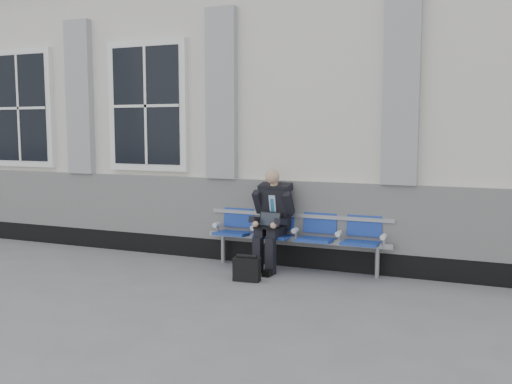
% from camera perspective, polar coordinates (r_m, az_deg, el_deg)
% --- Properties ---
extents(ground, '(70.00, 70.00, 0.00)m').
position_cam_1_polar(ground, '(8.11, -18.28, -7.60)').
color(ground, slate).
rests_on(ground, ground).
extents(station_building, '(14.40, 4.40, 4.49)m').
position_cam_1_polar(station_building, '(10.75, -6.48, 7.97)').
color(station_building, beige).
rests_on(station_building, ground).
extents(bench, '(2.60, 0.47, 0.91)m').
position_cam_1_polar(bench, '(7.76, 4.09, -3.75)').
color(bench, '#9EA0A3').
rests_on(bench, ground).
extents(businessman, '(0.55, 0.73, 1.37)m').
position_cam_1_polar(businessman, '(7.71, 1.65, -2.34)').
color(businessman, black).
rests_on(businessman, ground).
extents(briefcase, '(0.34, 0.17, 0.34)m').
position_cam_1_polar(briefcase, '(7.22, -0.93, -7.69)').
color(briefcase, black).
rests_on(briefcase, ground).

